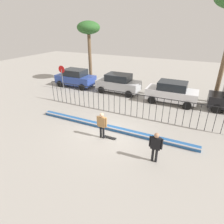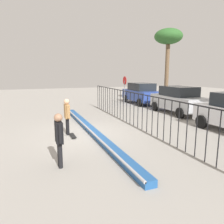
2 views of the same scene
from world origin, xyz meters
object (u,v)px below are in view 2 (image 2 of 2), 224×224
object	(u,v)px
skateboard	(73,136)
parked_car_blue	(141,93)
skateboarder	(67,113)
camera_operator	(59,135)
stop_sign	(125,86)
parked_car_silver	(178,100)
palm_tree_short	(168,39)

from	to	relation	value
skateboard	parked_car_blue	xyz separation A→B (m)	(-8.11, 7.89, 0.91)
skateboarder	camera_operator	size ratio (longest dim) A/B	1.00
skateboard	camera_operator	distance (m)	3.24
parked_car_blue	stop_sign	distance (m)	1.68
skateboard	stop_sign	world-z (taller)	stop_sign
skateboarder	parked_car_silver	size ratio (longest dim) A/B	0.39
parked_car_silver	palm_tree_short	distance (m)	6.92
skateboarder	parked_car_blue	bearing A→B (deg)	120.16
skateboard	camera_operator	world-z (taller)	camera_operator
parked_car_silver	palm_tree_short	bearing A→B (deg)	158.01
palm_tree_short	stop_sign	bearing A→B (deg)	-108.20
parked_car_silver	stop_sign	bearing A→B (deg)	-161.78
skateboarder	camera_operator	xyz separation A→B (m)	(3.42, -0.80, -0.00)
skateboarder	parked_car_silver	world-z (taller)	parked_car_silver
parked_car_silver	palm_tree_short	xyz separation A→B (m)	(-4.54, 2.13, 4.78)
parked_car_blue	camera_operator	bearing A→B (deg)	-36.70
skateboard	palm_tree_short	distance (m)	13.84
skateboarder	camera_operator	world-z (taller)	skateboarder
parked_car_blue	skateboard	bearing A→B (deg)	-42.34
camera_operator	stop_sign	size ratio (longest dim) A/B	0.67
palm_tree_short	parked_car_silver	bearing A→B (deg)	-25.16
camera_operator	skateboarder	bearing A→B (deg)	13.83
skateboard	stop_sign	bearing A→B (deg)	150.24
skateboard	palm_tree_short	bearing A→B (deg)	133.32
camera_operator	parked_car_blue	world-z (taller)	parked_car_blue
camera_operator	parked_car_silver	size ratio (longest dim) A/B	0.39
skateboarder	stop_sign	world-z (taller)	stop_sign
skateboard	skateboarder	bearing A→B (deg)	-156.19
parked_car_blue	parked_car_silver	size ratio (longest dim) A/B	1.00
camera_operator	parked_car_blue	size ratio (longest dim) A/B	0.39
camera_operator	parked_car_silver	distance (m)	10.74
parked_car_silver	stop_sign	xyz separation A→B (m)	(-5.74, -1.55, 0.64)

